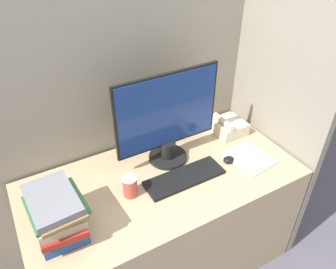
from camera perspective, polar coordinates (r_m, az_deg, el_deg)
cubicle_panel_rear at (r=1.94m, az=-6.57°, el=2.39°), size 1.86×0.04×1.74m
cubicle_panel_right at (r=2.08m, az=17.58°, el=3.21°), size 0.04×0.78×1.74m
desk at (r=2.02m, az=-0.82°, el=-15.19°), size 1.46×0.72×0.74m
monitor at (r=1.72m, az=-0.07°, el=2.38°), size 0.59×0.22×0.53m
keyboard at (r=1.74m, az=2.88°, el=-7.50°), size 0.43×0.15×0.02m
mouse at (r=1.86m, az=10.53°, el=-4.33°), size 0.06×0.05×0.03m
coffee_cup at (r=1.63m, az=-6.62°, el=-8.93°), size 0.08×0.08×0.11m
book_stack at (r=1.51m, az=-18.63°, el=-12.96°), size 0.24×0.30×0.22m
desk_telephone at (r=2.07m, az=10.56°, el=1.31°), size 0.18×0.18×0.12m
paper_pile at (r=1.91m, az=13.97°, el=-4.06°), size 0.22×0.26×0.02m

